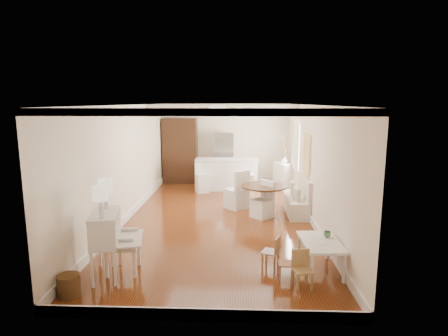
# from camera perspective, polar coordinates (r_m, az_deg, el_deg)

# --- Properties ---
(room) EXTENTS (9.00, 9.04, 2.82)m
(room) POSITION_cam_1_polar(r_m,az_deg,el_deg) (9.39, -0.48, 4.61)
(room) COLOR brown
(room) RESTS_ON ground
(secretary_bureau) EXTENTS (1.03, 1.04, 1.10)m
(secretary_bureau) POSITION_cam_1_polar(r_m,az_deg,el_deg) (6.60, -17.56, -11.05)
(secretary_bureau) COLOR silver
(secretary_bureau) RESTS_ON ground
(gustavian_armchair) EXTENTS (0.63, 0.63, 1.00)m
(gustavian_armchair) POSITION_cam_1_polar(r_m,az_deg,el_deg) (6.69, -15.20, -11.08)
(gustavian_armchair) COLOR silver
(gustavian_armchair) RESTS_ON ground
(wicker_basket) EXTENTS (0.37, 0.37, 0.33)m
(wicker_basket) POSITION_cam_1_polar(r_m,az_deg,el_deg) (6.30, -22.58, -16.21)
(wicker_basket) COLOR #53351A
(wicker_basket) RESTS_ON ground
(kids_table) EXTENTS (0.69, 1.08, 0.53)m
(kids_table) POSITION_cam_1_polar(r_m,az_deg,el_deg) (6.82, 14.44, -12.80)
(kids_table) COLOR white
(kids_table) RESTS_ON ground
(kids_chair_a) EXTENTS (0.28, 0.28, 0.54)m
(kids_chair_a) POSITION_cam_1_polar(r_m,az_deg,el_deg) (6.40, 9.48, -14.09)
(kids_chair_a) COLOR #B07850
(kids_chair_a) RESTS_ON ground
(kids_chair_b) EXTENTS (0.36, 0.36, 0.58)m
(kids_chair_b) POSITION_cam_1_polar(r_m,az_deg,el_deg) (6.76, 7.11, -12.49)
(kids_chair_b) COLOR #A5794B
(kids_chair_b) RESTS_ON ground
(kids_chair_c) EXTENTS (0.34, 0.34, 0.60)m
(kids_chair_c) POSITION_cam_1_polar(r_m,az_deg,el_deg) (6.15, 11.91, -14.90)
(kids_chair_c) COLOR tan
(kids_chair_c) RESTS_ON ground
(banquette) EXTENTS (0.52, 1.60, 0.98)m
(banquette) POSITION_cam_1_polar(r_m,az_deg,el_deg) (9.92, 10.94, -4.02)
(banquette) COLOR silver
(banquette) RESTS_ON ground
(dining_table) EXTENTS (1.45, 1.45, 0.78)m
(dining_table) POSITION_cam_1_polar(r_m,az_deg,el_deg) (9.65, 6.09, -4.91)
(dining_table) COLOR #4D2D18
(dining_table) RESTS_ON ground
(slip_chair_near) EXTENTS (0.63, 0.63, 0.92)m
(slip_chair_near) POSITION_cam_1_polar(r_m,az_deg,el_deg) (9.44, 5.85, -4.81)
(slip_chair_near) COLOR white
(slip_chair_near) RESTS_ON ground
(slip_chair_far) EXTENTS (0.73, 0.73, 1.07)m
(slip_chair_far) POSITION_cam_1_polar(r_m,az_deg,el_deg) (10.18, 1.93, -3.23)
(slip_chair_far) COLOR white
(slip_chair_far) RESTS_ON ground
(breakfast_counter) EXTENTS (2.05, 0.65, 1.03)m
(breakfast_counter) POSITION_cam_1_polar(r_m,az_deg,el_deg) (12.35, 0.42, -0.95)
(breakfast_counter) COLOR white
(breakfast_counter) RESTS_ON ground
(bar_stool_left) EXTENTS (0.50, 0.50, 0.95)m
(bar_stool_left) POSITION_cam_1_polar(r_m,az_deg,el_deg) (11.98, -3.35, -1.50)
(bar_stool_left) COLOR silver
(bar_stool_left) RESTS_ON ground
(bar_stool_right) EXTENTS (0.47, 0.47, 1.11)m
(bar_stool_right) POSITION_cam_1_polar(r_m,az_deg,el_deg) (11.49, 3.36, -1.60)
(bar_stool_right) COLOR white
(bar_stool_right) RESTS_ON ground
(pantry_cabinet) EXTENTS (1.20, 0.60, 2.30)m
(pantry_cabinet) POSITION_cam_1_polar(r_m,az_deg,el_deg) (13.47, -6.68, 2.64)
(pantry_cabinet) COLOR #381E11
(pantry_cabinet) RESTS_ON ground
(fridge) EXTENTS (0.75, 0.65, 1.80)m
(fridge) POSITION_cam_1_polar(r_m,az_deg,el_deg) (13.31, 1.43, 1.53)
(fridge) COLOR silver
(fridge) RESTS_ON ground
(sideboard) EXTENTS (0.67, 1.00, 0.88)m
(sideboard) POSITION_cam_1_polar(r_m,az_deg,el_deg) (12.56, 9.14, -1.24)
(sideboard) COLOR beige
(sideboard) RESTS_ON ground
(pencil_cup) EXTENTS (0.14, 0.14, 0.10)m
(pencil_cup) POSITION_cam_1_polar(r_m,az_deg,el_deg) (6.93, 15.46, -9.70)
(pencil_cup) COLOR #4E8657
(pencil_cup) RESTS_ON kids_table
(branch_vase) EXTENTS (0.25, 0.25, 0.22)m
(branch_vase) POSITION_cam_1_polar(r_m,az_deg,el_deg) (12.47, 9.20, 1.22)
(branch_vase) COLOR white
(branch_vase) RESTS_ON sideboard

